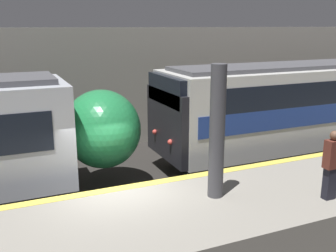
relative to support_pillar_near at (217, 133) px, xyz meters
The scene contains 6 objects.
ground_plane 3.72m from the support_pillar_near, 142.98° to the left, with size 120.00×120.00×0.00m, color #282623.
platform 2.97m from the support_pillar_near, behind, with size 40.00×3.53×1.11m.
station_rear_barrier 8.68m from the support_pillar_near, 103.46° to the left, with size 50.00×0.15×5.10m.
support_pillar_near is the anchor object (origin of this frame).
train_boxy 8.87m from the support_pillar_near, 27.92° to the left, with size 14.98×3.03×3.76m.
person_waiting 2.82m from the support_pillar_near, 26.99° to the right, with size 0.38×0.24×1.70m.
Camera 1 is at (-2.63, -9.26, 5.19)m, focal length 42.00 mm.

